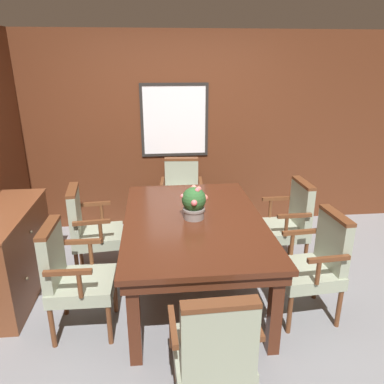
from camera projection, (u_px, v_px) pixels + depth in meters
name	position (u px, v px, depth m)	size (l,w,h in m)	color
ground_plane	(193.00, 305.00, 3.42)	(14.00, 14.00, 0.00)	gray
wall_back	(178.00, 133.00, 4.75)	(7.20, 0.08, 2.45)	#5B2D19
dining_table	(194.00, 228.00, 3.39)	(1.24, 1.89, 0.77)	#4C2314
chair_right_far	(288.00, 221.00, 3.92)	(0.51, 0.52, 0.94)	brown
chair_head_near	(214.00, 350.00, 2.19)	(0.52, 0.51, 0.94)	brown
chair_right_near	(316.00, 262.00, 3.14)	(0.53, 0.54, 0.94)	brown
chair_head_far	(182.00, 194.00, 4.71)	(0.54, 0.53, 0.94)	brown
chair_left_near	(72.00, 275.00, 2.95)	(0.51, 0.52, 0.94)	brown
chair_left_far	(90.00, 228.00, 3.75)	(0.54, 0.54, 0.94)	brown
potted_plant	(194.00, 202.00, 3.32)	(0.25, 0.26, 0.30)	gray
sideboard_cabinet	(9.00, 255.00, 3.43)	(0.47, 1.23, 0.85)	brown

